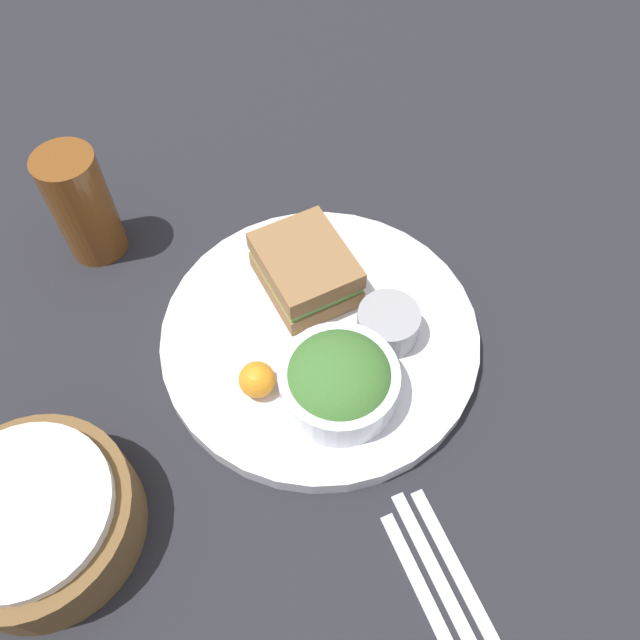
# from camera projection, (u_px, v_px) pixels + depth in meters

# --- Properties ---
(ground_plane) EXTENTS (4.00, 4.00, 0.00)m
(ground_plane) POSITION_uv_depth(u_px,v_px,m) (320.00, 341.00, 0.68)
(ground_plane) COLOR #232328
(plate) EXTENTS (0.34, 0.34, 0.02)m
(plate) POSITION_uv_depth(u_px,v_px,m) (320.00, 336.00, 0.67)
(plate) COLOR silver
(plate) RESTS_ON ground_plane
(sandwich) EXTENTS (0.13, 0.11, 0.05)m
(sandwich) POSITION_uv_depth(u_px,v_px,m) (305.00, 270.00, 0.67)
(sandwich) COLOR olive
(sandwich) RESTS_ON plate
(salad_bowl) EXTENTS (0.12, 0.12, 0.06)m
(salad_bowl) POSITION_uv_depth(u_px,v_px,m) (339.00, 381.00, 0.60)
(salad_bowl) COLOR white
(salad_bowl) RESTS_ON plate
(dressing_cup) EXTENTS (0.06, 0.06, 0.04)m
(dressing_cup) POSITION_uv_depth(u_px,v_px,m) (388.00, 325.00, 0.64)
(dressing_cup) COLOR #99999E
(dressing_cup) RESTS_ON plate
(orange_wedge) EXTENTS (0.04, 0.04, 0.04)m
(orange_wedge) POSITION_uv_depth(u_px,v_px,m) (257.00, 380.00, 0.61)
(orange_wedge) COLOR orange
(orange_wedge) RESTS_ON plate
(drink_glass) EXTENTS (0.07, 0.07, 0.14)m
(drink_glass) POSITION_uv_depth(u_px,v_px,m) (82.00, 206.00, 0.69)
(drink_glass) COLOR brown
(drink_glass) RESTS_ON ground_plane
(bread_basket) EXTENTS (0.18, 0.18, 0.07)m
(bread_basket) POSITION_uv_depth(u_px,v_px,m) (37.00, 519.00, 0.54)
(bread_basket) COLOR brown
(bread_basket) RESTS_ON ground_plane
(fork) EXTENTS (0.17, 0.07, 0.01)m
(fork) POSITION_uv_depth(u_px,v_px,m) (465.00, 586.00, 0.54)
(fork) COLOR silver
(fork) RESTS_ON ground_plane
(knife) EXTENTS (0.18, 0.07, 0.01)m
(knife) POSITION_uv_depth(u_px,v_px,m) (447.00, 595.00, 0.54)
(knife) COLOR silver
(knife) RESTS_ON ground_plane
(spoon) EXTENTS (0.16, 0.07, 0.01)m
(spoon) POSITION_uv_depth(u_px,v_px,m) (428.00, 604.00, 0.53)
(spoon) COLOR silver
(spoon) RESTS_ON ground_plane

